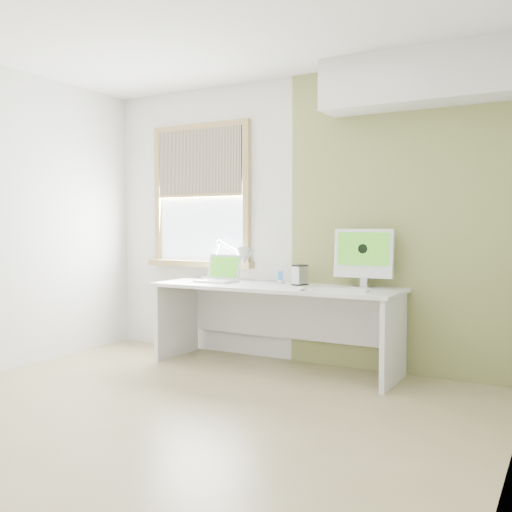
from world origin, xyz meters
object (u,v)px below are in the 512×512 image
Objects in this scene: desk_lamp at (237,260)px; desk at (278,307)px; imac at (364,255)px; external_drive at (300,275)px; laptop at (220,275)px.

desk is at bearing -16.87° from desk_lamp.
desk_lamp is 1.32× the size of imac.
imac reaches higher than external_drive.
desk is 6.00× the size of laptop.
imac reaches higher than desk_lamp.
desk_lamp is 3.73× the size of external_drive.
external_drive is at bearing -7.24° from desk_lamp.
external_drive is 0.35× the size of imac.
desk_lamp is 0.70m from external_drive.
laptop is at bearing -173.46° from imac.
imac is (1.33, 0.15, 0.21)m from laptop.
desk is 12.40× the size of external_drive.
laptop is 1.35m from imac.
imac reaches higher than laptop.
desk is at bearing -160.12° from external_drive.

